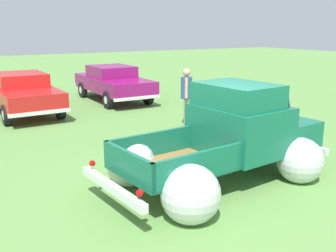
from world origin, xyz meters
The scene contains 5 objects.
ground_plane centered at (0.00, 0.00, 0.00)m, with size 80.00×80.00×0.00m, color #609347.
vintage_pickup_truck centered at (0.39, 0.03, 0.76)m, with size 4.77×3.08×1.96m.
show_car_0 centered at (-1.86, 8.54, 0.78)m, with size 1.96×4.56×1.43m.
show_car_1 centered at (1.89, 9.34, 0.78)m, with size 1.91×4.55×1.43m.
spectator_2 centered at (2.06, 4.11, 1.02)m, with size 0.47×0.49×1.78m.
Camera 1 is at (-4.48, -5.72, 2.97)m, focal length 41.98 mm.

